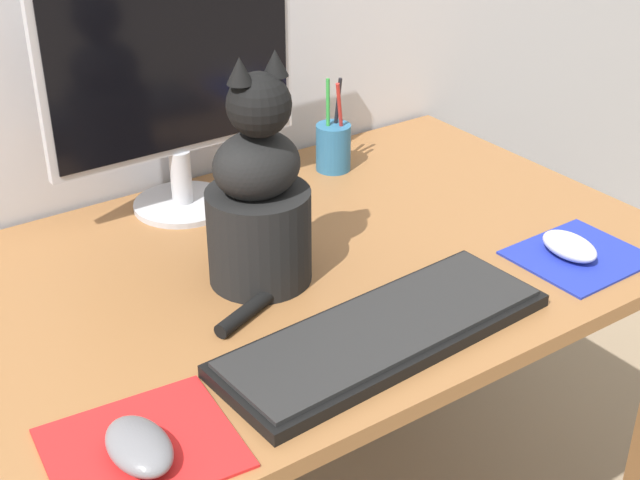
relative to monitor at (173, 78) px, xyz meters
name	(u,v)px	position (x,y,z in m)	size (l,w,h in m)	color
desk	(288,317)	(0.04, -0.27, -0.33)	(1.20, 0.73, 0.70)	brown
monitor	(173,78)	(0.00, 0.00, 0.00)	(0.44, 0.17, 0.42)	#B2B2B7
keyboard	(386,331)	(0.04, -0.51, -0.22)	(0.48, 0.19, 0.02)	black
mousepad_left	(142,448)	(-0.32, -0.52, -0.23)	(0.22, 0.20, 0.00)	red
mousepad_right	(578,256)	(0.42, -0.51, -0.23)	(0.19, 0.17, 0.00)	#1E2D9E
computer_mouse_left	(139,446)	(-0.33, -0.54, -0.21)	(0.07, 0.11, 0.03)	slate
computer_mouse_right	(569,246)	(0.41, -0.50, -0.21)	(0.06, 0.10, 0.04)	white
cat	(259,201)	(-0.02, -0.28, -0.10)	(0.21, 0.19, 0.35)	black
pen_cup	(333,146)	(0.30, -0.02, -0.18)	(0.06, 0.06, 0.18)	#286089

